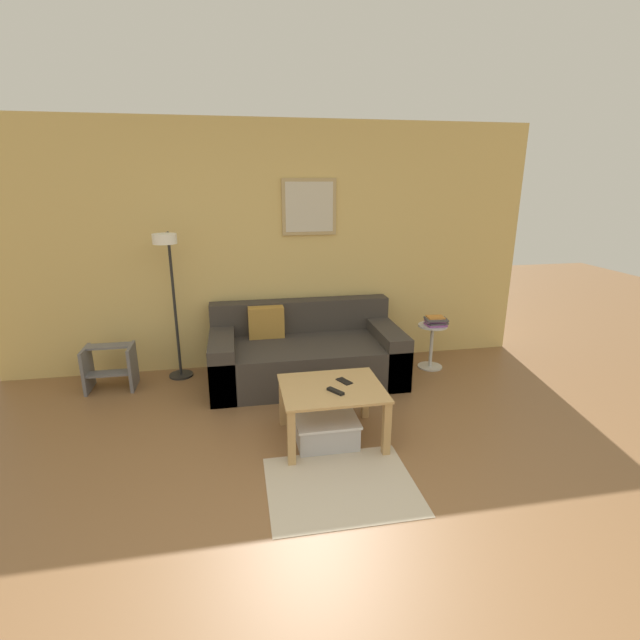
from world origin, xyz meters
name	(u,v)px	position (x,y,z in m)	size (l,w,h in m)	color
ground_plane	(325,567)	(0.00, 0.00, 0.00)	(16.00, 16.00, 0.00)	brown
wall_back	(272,248)	(0.00, 2.96, 1.28)	(5.60, 0.09, 2.55)	#D6B76B
area_rug	(341,485)	(0.24, 0.65, 0.00)	(0.99, 0.81, 0.01)	#C1B299
couch	(305,354)	(0.27, 2.45, 0.26)	(1.90, 0.97, 0.75)	#38332D
coffee_table	(332,397)	(0.30, 1.25, 0.36)	(0.78, 0.65, 0.44)	tan
storage_bin	(326,429)	(0.24, 1.21, 0.11)	(0.48, 0.40, 0.21)	#B2B2B7
floor_lamp	(170,277)	(-1.00, 2.57, 1.09)	(0.24, 0.48, 1.50)	black
side_table	(432,342)	(1.66, 2.48, 0.29)	(0.31, 0.31, 0.49)	silver
book_stack	(436,321)	(1.68, 2.46, 0.53)	(0.25, 0.20, 0.10)	#8C4C93
remote_control	(336,391)	(0.30, 1.15, 0.45)	(0.04, 0.15, 0.02)	black
cell_phone	(344,381)	(0.41, 1.33, 0.45)	(0.07, 0.14, 0.01)	black
step_stool	(110,366)	(-1.63, 2.55, 0.23)	(0.45, 0.32, 0.43)	slate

